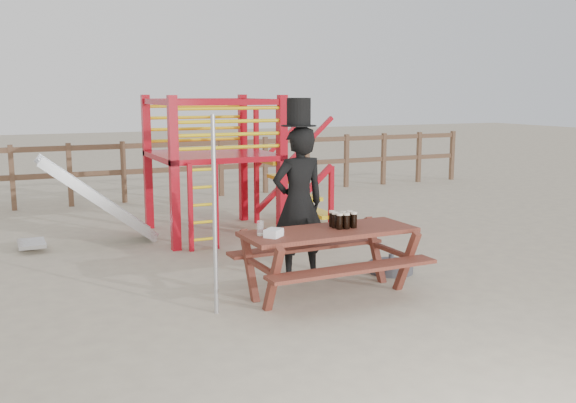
% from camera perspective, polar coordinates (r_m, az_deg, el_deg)
% --- Properties ---
extents(ground, '(60.00, 60.00, 0.00)m').
position_cam_1_polar(ground, '(6.62, 1.67, -9.14)').
color(ground, tan).
rests_on(ground, ground).
extents(back_fence, '(15.09, 0.09, 1.20)m').
position_cam_1_polar(back_fence, '(12.99, -12.26, 3.27)').
color(back_fence, brown).
rests_on(back_fence, ground).
extents(playground_fort, '(4.71, 1.84, 2.10)m').
position_cam_1_polar(playground_fort, '(9.70, -7.14, 3.32)').
color(playground_fort, '#AA0B18').
rests_on(playground_fort, ground).
extents(picnic_table, '(1.86, 1.30, 0.71)m').
position_cam_1_polar(picnic_table, '(6.80, 3.65, -4.68)').
color(picnic_table, brown).
rests_on(picnic_table, ground).
extents(man_with_hat, '(0.65, 0.44, 2.08)m').
position_cam_1_polar(man_with_hat, '(7.32, 0.94, 0.21)').
color(man_with_hat, black).
rests_on(man_with_hat, ground).
extents(metal_pole, '(0.04, 0.04, 1.93)m').
position_cam_1_polar(metal_pole, '(6.15, -6.54, -1.31)').
color(metal_pole, '#B2B2B7').
rests_on(metal_pole, ground).
extents(parasol_base, '(0.53, 0.53, 0.22)m').
position_cam_1_polar(parasol_base, '(7.83, 9.13, -5.79)').
color(parasol_base, '#3B3B40').
rests_on(parasol_base, ground).
extents(paper_bag, '(0.23, 0.22, 0.08)m').
position_cam_1_polar(paper_bag, '(6.38, -1.29, -2.81)').
color(paper_bag, white).
rests_on(paper_bag, picnic_table).
extents(stout_pints, '(0.25, 0.25, 0.17)m').
position_cam_1_polar(stout_pints, '(6.83, 4.89, -1.62)').
color(stout_pints, black).
rests_on(stout_pints, picnic_table).
extents(empty_glasses, '(0.07, 0.07, 0.15)m').
position_cam_1_polar(empty_glasses, '(6.45, -2.48, -2.44)').
color(empty_glasses, silver).
rests_on(empty_glasses, picnic_table).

